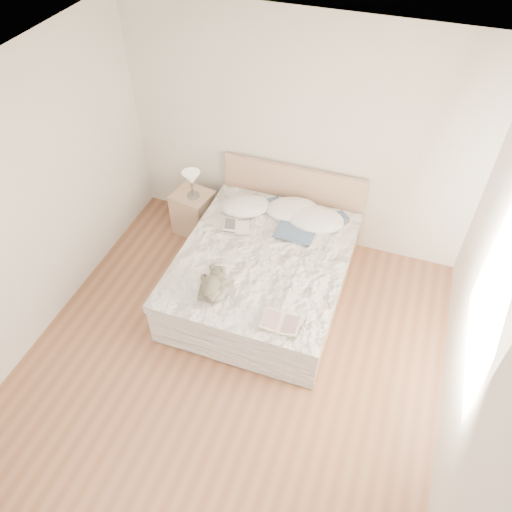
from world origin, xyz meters
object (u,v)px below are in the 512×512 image
table_lamp (192,179)px  childrens_book (281,323)px  bed (266,269)px  nightstand (194,212)px  photo_book (236,226)px  teddy_bear (210,291)px

table_lamp → childrens_book: bearing=-44.0°
bed → nightstand: (-1.16, 0.66, -0.03)m
bed → table_lamp: bearing=150.8°
table_lamp → photo_book: size_ratio=1.10×
bed → nightstand: 1.34m
bed → photo_book: bearing=152.8°
nightstand → photo_book: size_ratio=1.82×
table_lamp → teddy_bear: (0.83, -1.40, -0.15)m
photo_book → childrens_book: bearing=-69.8°
table_lamp → teddy_bear: bearing=-59.3°
bed → table_lamp: (-1.14, 0.63, 0.50)m
photo_book → teddy_bear: (0.11, -0.98, 0.02)m
teddy_bear → childrens_book: bearing=-13.3°
table_lamp → teddy_bear: 1.63m
photo_book → teddy_bear: 0.99m
table_lamp → photo_book: 0.85m
bed → photo_book: 0.57m
table_lamp → photo_book: bearing=-30.3°
table_lamp → childrens_book: size_ratio=0.93×
nightstand → childrens_book: size_ratio=1.53×
bed → photo_book: size_ratio=6.95×
table_lamp → photo_book: (0.72, -0.42, -0.17)m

